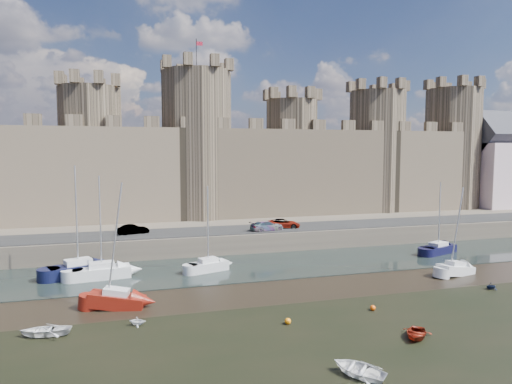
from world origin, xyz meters
TOP-DOWN VIEW (x-y plane):
  - ground at (0.00, 0.00)m, footprint 160.00×160.00m
  - water_channel at (0.00, 24.00)m, footprint 160.00×12.00m
  - quay at (0.00, 60.00)m, footprint 160.00×60.00m
  - road at (0.00, 34.00)m, footprint 160.00×7.00m
  - castle at (-0.64, 48.00)m, footprint 108.50×11.00m
  - car_1 at (-8.34, 34.44)m, footprint 4.06×2.22m
  - car_2 at (8.72, 32.32)m, footprint 4.81×2.66m
  - car_3 at (11.45, 33.65)m, footprint 5.04×3.17m
  - sailboat_0 at (-11.64, 23.51)m, footprint 5.80×2.75m
  - sailboat_1 at (-14.01, 24.88)m, footprint 6.15×4.12m
  - sailboat_2 at (-0.72, 23.25)m, footprint 4.58×2.91m
  - sailboat_3 at (28.89, 23.85)m, footprint 5.57×3.66m
  - sailboat_4 at (-10.01, 13.99)m, footprint 4.76×2.69m
  - sailboat_5 at (24.12, 14.90)m, footprint 4.57×2.59m
  - dinghy_2 at (3.68, -1.90)m, footprint 3.69×3.77m
  - dinghy_3 at (-8.45, 9.54)m, footprint 1.33×1.19m
  - dinghy_4 at (10.16, 1.88)m, footprint 3.37×3.46m
  - dinghy_6 at (-14.75, 9.40)m, footprint 3.68×2.81m
  - dinghy_7 at (23.85, 9.68)m, footprint 1.41×1.26m
  - buoy_1 at (2.42, 6.71)m, footprint 0.49×0.49m
  - buoy_3 at (10.12, 7.62)m, footprint 0.46×0.46m

SIDE VIEW (x-z plane):
  - ground at x=0.00m, z-range 0.00..0.00m
  - water_channel at x=0.00m, z-range 0.00..0.08m
  - buoy_3 at x=10.12m, z-range 0.00..0.46m
  - buoy_1 at x=2.42m, z-range 0.00..0.49m
  - dinghy_4 at x=10.16m, z-range 0.00..0.59m
  - dinghy_3 at x=-8.45m, z-range 0.00..0.63m
  - dinghy_2 at x=3.68m, z-range 0.00..0.64m
  - dinghy_7 at x=23.85m, z-range 0.00..0.67m
  - dinghy_6 at x=-14.75m, z-range 0.00..0.71m
  - sailboat_5 at x=24.12m, z-range -3.96..5.33m
  - sailboat_3 at x=28.89m, z-range -3.83..5.28m
  - sailboat_2 at x=-0.72m, z-range -3.85..5.37m
  - sailboat_4 at x=-10.01m, z-range -4.48..6.01m
  - sailboat_0 at x=-11.64m, z-range -4.42..6.05m
  - sailboat_1 at x=-14.01m, z-range -4.86..6.62m
  - quay at x=0.00m, z-range 0.00..2.50m
  - road at x=0.00m, z-range 2.50..2.60m
  - car_1 at x=-8.34m, z-range 2.50..3.77m
  - car_3 at x=11.45m, z-range 2.50..3.80m
  - car_2 at x=8.72m, z-range 2.50..3.82m
  - castle at x=-0.64m, z-range -2.83..26.17m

